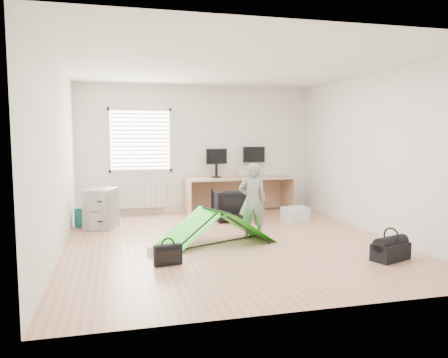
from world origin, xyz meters
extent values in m
plane|color=tan|center=(0.00, 0.00, 0.00)|extent=(5.50, 5.50, 0.00)
cube|color=silver|center=(0.00, 2.75, 1.35)|extent=(5.00, 0.02, 2.70)
cube|color=silver|center=(-1.20, 2.71, 1.55)|extent=(1.20, 0.06, 1.20)
cube|color=silver|center=(-1.20, 2.67, 0.45)|extent=(1.00, 0.12, 0.60)
cube|color=tan|center=(0.82, 2.34, 0.38)|extent=(2.26, 0.79, 0.76)
cube|color=gray|center=(-1.97, 1.54, 0.36)|extent=(0.64, 0.73, 0.71)
cube|color=black|center=(0.36, 2.48, 0.99)|extent=(0.48, 0.19, 0.45)
cube|color=black|center=(1.22, 2.60, 1.00)|extent=(0.49, 0.12, 0.47)
cube|color=beige|center=(-0.04, 2.28, 0.77)|extent=(0.43, 0.19, 0.02)
cylinder|color=#C5716E|center=(0.75, 2.39, 0.88)|extent=(0.09, 0.09, 0.24)
imported|color=black|center=(0.45, 1.66, 0.31)|extent=(0.69, 0.71, 0.62)
imported|color=slate|center=(0.42, 0.18, 0.61)|extent=(0.50, 0.38, 1.23)
cube|color=silver|center=(1.65, 1.29, 0.13)|extent=(0.55, 0.46, 0.27)
cube|color=#1C7A74|center=(-2.31, 1.77, 0.17)|extent=(0.31, 0.19, 0.34)
cube|color=black|center=(-1.09, -0.97, 0.13)|extent=(0.37, 0.17, 0.27)
cube|color=silver|center=(-1.26, -0.37, 0.05)|extent=(0.11, 0.11, 0.10)
cube|color=black|center=(1.83, -1.47, 0.12)|extent=(0.59, 0.43, 0.23)
camera|label=1|loc=(-1.72, -6.46, 1.69)|focal=35.00mm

